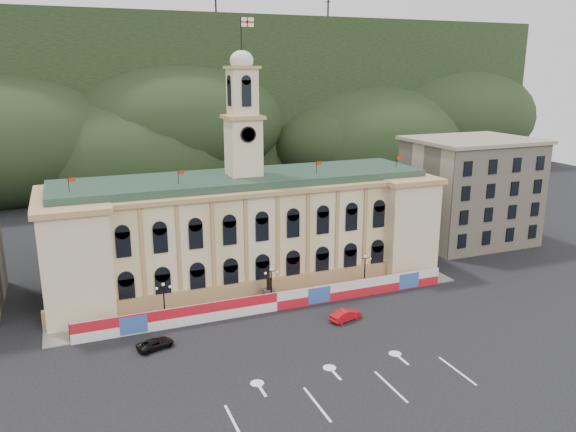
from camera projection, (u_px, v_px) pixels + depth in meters
name	position (u px, v px, depth m)	size (l,w,h in m)	color
ground	(327.00, 365.00, 59.13)	(260.00, 260.00, 0.00)	black
lane_markings	(350.00, 390.00, 54.65)	(26.00, 10.00, 0.02)	white
hill_ridge	(146.00, 107.00, 163.65)	(230.00, 80.00, 64.00)	black
city_hall	(246.00, 228.00, 81.93)	(56.20, 17.60, 37.10)	beige
side_building_right	(470.00, 190.00, 100.08)	(21.00, 17.00, 18.60)	#B4A58B
hoarding_fence	(277.00, 301.00, 72.35)	(50.00, 0.44, 2.50)	red
pavement	(270.00, 302.00, 75.04)	(56.00, 5.50, 0.16)	slate
statue	(269.00, 294.00, 74.98)	(1.40, 1.40, 3.72)	#595651
lamp_left	(164.00, 299.00, 68.54)	(1.96, 0.44, 5.15)	black
lamp_center	(271.00, 283.00, 73.61)	(1.96, 0.44, 5.15)	black
lamp_right	(365.00, 269.00, 78.67)	(1.96, 0.44, 5.15)	black
red_sedan	(346.00, 315.00, 69.62)	(4.53, 2.58, 1.41)	#AF0C13
black_suv	(155.00, 344.00, 62.58)	(4.53, 3.03, 1.15)	black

